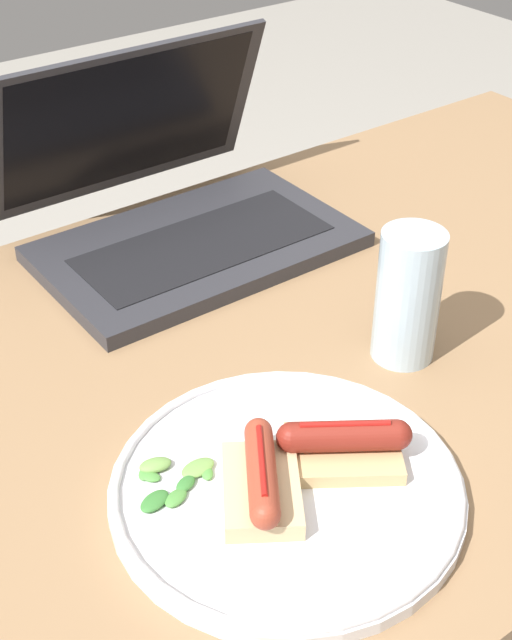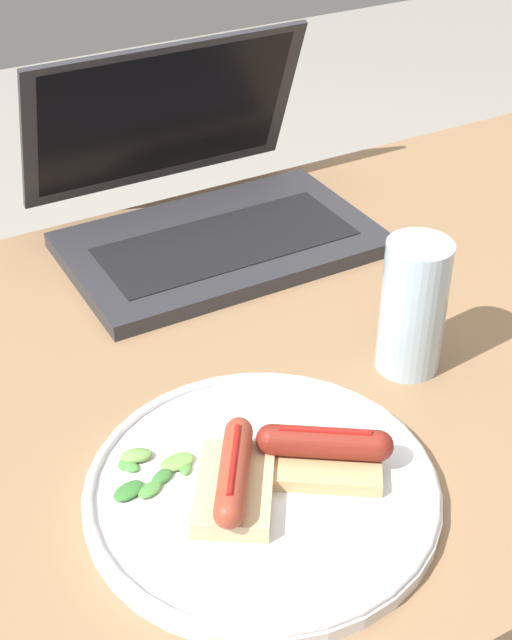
% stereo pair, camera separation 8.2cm
% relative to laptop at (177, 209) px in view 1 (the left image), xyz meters
% --- Properties ---
extents(desk, '(1.38, 0.71, 0.71)m').
position_rel_laptop_xyz_m(desk, '(-0.02, -0.25, -0.12)').
color(desk, '#93704C').
rests_on(desk, ground_plane).
extents(laptop, '(0.35, 0.30, 0.21)m').
position_rel_laptop_xyz_m(laptop, '(0.00, 0.00, 0.00)').
color(laptop, '#2D2D33').
rests_on(laptop, desk).
extents(plate, '(0.29, 0.29, 0.02)m').
position_rel_laptop_xyz_m(plate, '(-0.15, -0.41, -0.03)').
color(plate, silver).
rests_on(plate, desk).
extents(sausage_toast_left, '(0.12, 0.11, 0.04)m').
position_rel_laptop_xyz_m(sausage_toast_left, '(-0.10, -0.41, -0.01)').
color(sausage_toast_left, tan).
rests_on(sausage_toast_left, plate).
extents(sausage_toast_middle, '(0.10, 0.11, 0.04)m').
position_rel_laptop_xyz_m(sausage_toast_middle, '(-0.18, -0.41, -0.01)').
color(sausage_toast_middle, '#D6B784').
rests_on(sausage_toast_middle, plate).
extents(salad_pile, '(0.08, 0.06, 0.01)m').
position_rel_laptop_xyz_m(salad_pile, '(-0.22, -0.35, -0.02)').
color(salad_pile, '#4C8E3D').
rests_on(salad_pile, plate).
extents(drinking_glass, '(0.06, 0.06, 0.14)m').
position_rel_laptop_xyz_m(drinking_glass, '(0.06, -0.32, 0.03)').
color(drinking_glass, silver).
rests_on(drinking_glass, desk).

